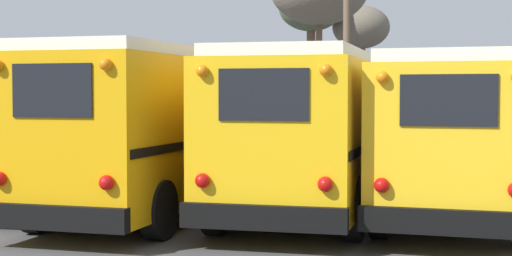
% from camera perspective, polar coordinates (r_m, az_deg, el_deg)
% --- Properties ---
extents(ground_plane, '(160.00, 160.00, 0.00)m').
position_cam_1_polar(ground_plane, '(16.56, 0.08, -5.48)').
color(ground_plane, '#4C4C4F').
extents(school_bus_0, '(2.69, 9.86, 3.19)m').
position_cam_1_polar(school_bus_0, '(18.34, -12.35, 0.70)').
color(school_bus_0, '#EAAA0F').
rests_on(school_bus_0, ground).
extents(school_bus_1, '(2.57, 10.43, 3.13)m').
position_cam_1_polar(school_bus_1, '(16.26, -5.27, 0.39)').
color(school_bus_1, '#E5A00C').
rests_on(school_bus_1, ground).
extents(school_bus_2, '(2.68, 9.94, 3.05)m').
position_cam_1_polar(school_bus_2, '(15.88, 4.75, 0.22)').
color(school_bus_2, yellow).
rests_on(school_bus_2, ground).
extents(school_bus_3, '(2.80, 9.72, 2.95)m').
position_cam_1_polar(school_bus_3, '(15.83, 14.93, -0.06)').
color(school_bus_3, yellow).
rests_on(school_bus_3, ground).
extents(utility_pole, '(1.80, 0.27, 9.19)m').
position_cam_1_polar(utility_pole, '(29.77, 6.62, 7.26)').
color(utility_pole, brown).
rests_on(utility_pole, ground).
extents(bare_tree_1, '(2.77, 2.77, 6.55)m').
position_cam_1_polar(bare_tree_1, '(38.51, 7.65, 7.05)').
color(bare_tree_1, brown).
rests_on(bare_tree_1, ground).
extents(bare_tree_2, '(3.07, 3.07, 7.54)m').
position_cam_1_polar(bare_tree_2, '(37.50, 4.02, 8.56)').
color(bare_tree_2, brown).
rests_on(bare_tree_2, ground).
extents(fence_line, '(16.47, 0.06, 1.42)m').
position_cam_1_polar(fence_line, '(22.72, 4.44, -0.83)').
color(fence_line, '#939399').
rests_on(fence_line, ground).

